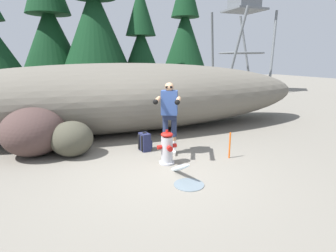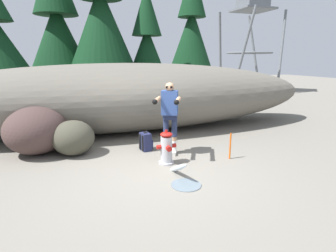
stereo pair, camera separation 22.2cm
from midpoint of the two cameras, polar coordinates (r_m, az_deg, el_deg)
ground_plane at (r=5.54m, az=-0.69°, el=-9.74°), size 56.00×56.00×0.04m
dirt_embankment at (r=8.59m, az=-8.07°, el=5.95°), size 12.79×3.20×2.08m
fire_hydrant at (r=5.84m, az=0.75°, el=-4.67°), size 0.43×0.38×0.75m
hydrant_water_jet at (r=5.26m, az=3.54°, el=-9.57°), size 0.54×1.24×0.58m
utility_worker at (r=6.19m, az=1.39°, el=3.42°), size 0.79×1.04×1.69m
spare_backpack at (r=6.73m, az=-3.73°, el=-3.31°), size 0.32×0.33×0.47m
boulder_large at (r=6.71m, az=-18.26°, el=-2.35°), size 1.07×1.03×0.82m
boulder_mid at (r=7.11m, az=-24.92°, el=-0.78°), size 1.92×1.99×1.12m
pine_tree_left at (r=14.10m, az=-21.65°, el=18.74°), size 3.00×3.00×7.03m
pine_tree_center at (r=13.05m, az=-13.36°, el=22.22°), size 2.91×2.91×7.64m
pine_tree_right at (r=13.11m, az=-3.90°, el=16.63°), size 2.10×2.10×5.42m
pine_tree_far_right at (r=14.94m, az=5.39°, el=19.98°), size 2.22×2.22×6.85m
survey_stake at (r=6.30m, az=13.83°, el=-4.09°), size 0.04×0.04×0.60m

